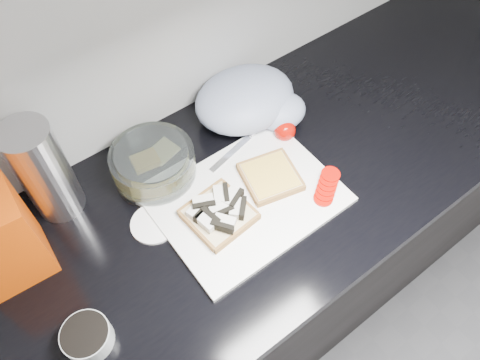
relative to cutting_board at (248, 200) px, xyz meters
The scene contains 13 objects.
base_cabinet 0.49m from the cutting_board, 164.54° to the left, with size 3.50×0.60×0.86m, color black.
countertop 0.13m from the cutting_board, 164.54° to the left, with size 3.50×0.64×0.04m, color black.
cutting_board is the anchor object (origin of this frame).
bread_left 0.08m from the cutting_board, behind, with size 0.15×0.15×0.04m.
bread_right 0.08m from the cutting_board, ahead, with size 0.15×0.15×0.02m.
tomato_slices 0.18m from the cutting_board, 28.85° to the right, with size 0.10×0.09×0.02m.
knife 0.17m from the cutting_board, 53.63° to the left, with size 0.20×0.06×0.01m.
seed_tub 0.44m from the cutting_board, behind, with size 0.09×0.09×0.05m.
tub_lid 0.22m from the cutting_board, 159.38° to the left, with size 0.10×0.10×0.01m, color white.
glass_bowl 0.23m from the cutting_board, 124.15° to the left, with size 0.19×0.19×0.08m.
steel_canister 0.44m from the cutting_board, 143.97° to the left, with size 0.10×0.10×0.25m, color #BDBCC2.
grocery_bag 0.27m from the cutting_board, 51.49° to the left, with size 0.28×0.25×0.12m.
whole_tomatoes 0.21m from the cutting_board, 27.06° to the left, with size 0.05×0.05×0.05m.
Camera 1 is at (-0.23, 0.72, 1.80)m, focal length 35.00 mm.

